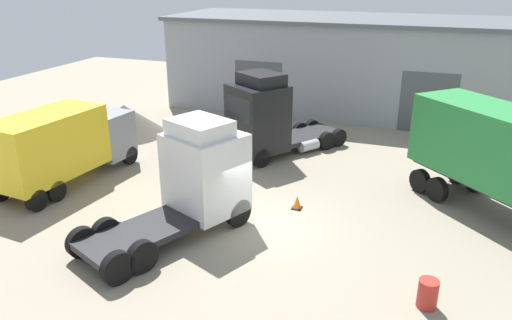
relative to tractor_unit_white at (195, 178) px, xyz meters
name	(u,v)px	position (x,y,z in m)	size (l,w,h in m)	color
ground_plane	(263,224)	(2.34, 0.94, -1.94)	(60.00, 60.00, 0.00)	gray
warehouse_building	(351,64)	(2.34, 18.97, 1.14)	(24.35, 8.57, 6.15)	#93999E
tractor_unit_white	(195,178)	(0.00, 0.00, 0.00)	(4.85, 6.80, 4.12)	silver
tractor_unit_black	(265,118)	(-0.03, 7.94, 0.12)	(5.63, 6.67, 4.38)	black
box_truck_grey	(63,143)	(-7.38, 1.71, -0.06)	(3.09, 7.05, 3.41)	gray
gravel_pile	(125,120)	(-8.95, 8.66, -1.07)	(4.67, 4.67, 1.75)	#565147
oil_drum	(428,294)	(8.39, -2.12, -1.50)	(0.58, 0.58, 0.88)	#B22D23
traffic_cone	(297,203)	(3.17, 2.69, -1.69)	(0.40, 0.40, 0.55)	black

